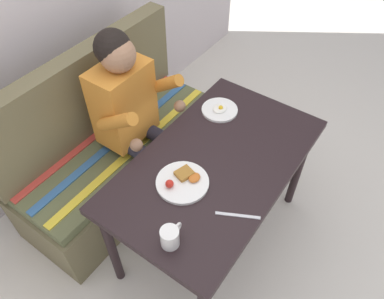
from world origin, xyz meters
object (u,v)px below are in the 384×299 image
(person, at_px, (133,110))
(knife, at_px, (238,215))
(table, at_px, (216,171))
(couch, at_px, (116,150))
(plate_breakfast, at_px, (183,181))
(coffee_mug, at_px, (170,237))
(plate_eggs, at_px, (220,110))

(person, relative_size, knife, 6.06)
(table, relative_size, person, 0.99)
(table, bearing_deg, couch, 90.00)
(couch, distance_m, plate_breakfast, 0.85)
(coffee_mug, relative_size, knife, 0.59)
(couch, bearing_deg, person, -77.04)
(knife, bearing_deg, person, 45.49)
(plate_breakfast, xyz_separation_m, coffee_mug, (-0.28, -0.15, 0.04))
(person, relative_size, plate_breakfast, 4.77)
(plate_breakfast, xyz_separation_m, knife, (-0.01, -0.31, -0.01))
(plate_breakfast, distance_m, plate_eggs, 0.56)
(plate_breakfast, bearing_deg, table, -14.79)
(couch, bearing_deg, knife, -102.04)
(plate_breakfast, relative_size, plate_eggs, 1.23)
(person, distance_m, plate_eggs, 0.49)
(plate_eggs, bearing_deg, table, -150.06)
(coffee_mug, bearing_deg, table, 10.29)
(couch, height_order, plate_breakfast, couch)
(couch, bearing_deg, table, -90.00)
(couch, relative_size, plate_eggs, 6.97)
(knife, bearing_deg, table, 21.77)
(table, bearing_deg, coffee_mug, -169.71)
(table, distance_m, plate_eggs, 0.39)
(couch, relative_size, person, 1.19)
(couch, height_order, plate_eggs, couch)
(plate_breakfast, relative_size, coffee_mug, 2.15)
(coffee_mug, bearing_deg, knife, -30.44)
(knife, bearing_deg, couch, 50.43)
(plate_eggs, height_order, coffee_mug, coffee_mug)
(table, xyz_separation_m, couch, (0.00, 0.76, -0.32))
(table, xyz_separation_m, plate_eggs, (0.33, 0.19, 0.09))
(couch, xyz_separation_m, person, (0.04, -0.17, 0.41))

